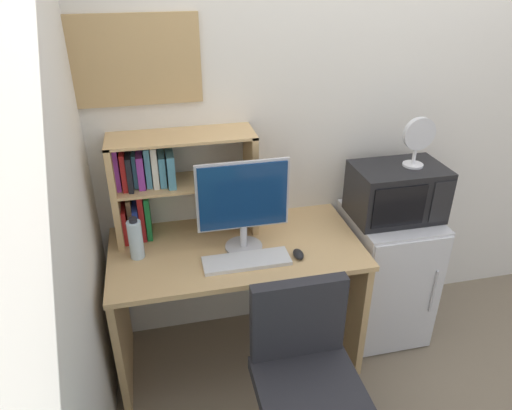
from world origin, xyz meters
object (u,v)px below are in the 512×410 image
monitor (243,201)px  desk_chair (305,395)px  computer_mouse (298,254)px  desk_fan (418,139)px  water_bottle (136,239)px  wall_corkboard (133,61)px  keyboard (247,261)px  mini_fridge (384,273)px  hutch_bookshelf (163,181)px  microwave (397,192)px

monitor → desk_chair: bearing=-78.5°
computer_mouse → desk_fan: size_ratio=0.32×
water_bottle → wall_corkboard: size_ratio=0.35×
desk_chair → computer_mouse: bearing=77.5°
keyboard → mini_fridge: bearing=13.6°
hutch_bookshelf → desk_fan: size_ratio=2.70×
keyboard → wall_corkboard: size_ratio=0.68×
computer_mouse → desk_chair: bearing=-102.5°
hutch_bookshelf → desk_fan: desk_fan is taller
hutch_bookshelf → desk_chair: size_ratio=0.80×
water_bottle → keyboard: bearing=-18.1°
water_bottle → wall_corkboard: bearing=74.8°
microwave → desk_chair: microwave is taller
microwave → desk_fan: desk_fan is taller
desk_fan → keyboard: bearing=-167.6°
computer_mouse → mini_fridge: size_ratio=0.11×
keyboard → wall_corkboard: wall_corkboard is taller
computer_mouse → wall_corkboard: bearing=145.2°
mini_fridge → water_bottle: bearing=-178.2°
mini_fridge → microwave: 0.55m
wall_corkboard → desk_chair: bearing=-59.9°
monitor → water_bottle: monitor is taller
mini_fridge → wall_corkboard: bearing=168.9°
monitor → wall_corkboard: (-0.45, 0.35, 0.63)m
hutch_bookshelf → water_bottle: bearing=-128.7°
water_bottle → wall_corkboard: (0.08, 0.31, 0.80)m
monitor → microwave: bearing=5.6°
monitor → mini_fridge: (0.88, 0.08, -0.64)m
mini_fridge → desk_fan: desk_fan is taller
hutch_bookshelf → wall_corkboard: wall_corkboard is taller
water_bottle → microwave: (1.42, 0.05, 0.08)m
computer_mouse → water_bottle: size_ratio=0.39×
desk_fan → desk_chair: 1.40m
mini_fridge → desk_fan: bearing=-2.2°
computer_mouse → water_bottle: (-0.79, 0.18, 0.09)m
mini_fridge → wall_corkboard: size_ratio=1.27×
keyboard → desk_fan: desk_fan is taller
microwave → desk_chair: bearing=-134.8°
water_bottle → desk_fan: size_ratio=0.82×
water_bottle → desk_chair: water_bottle is taller
desk_fan → wall_corkboard: 1.49m
hutch_bookshelf → keyboard: 0.60m
computer_mouse → desk_chair: desk_chair is taller
monitor → mini_fridge: bearing=5.5°
mini_fridge → microwave: size_ratio=1.64×
computer_mouse → desk_fan: bearing=17.6°
computer_mouse → mini_fridge: 0.78m
water_bottle → desk_chair: (0.67, -0.71, -0.47)m
keyboard → desk_chair: size_ratio=0.47×
desk_chair → keyboard: bearing=105.5°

